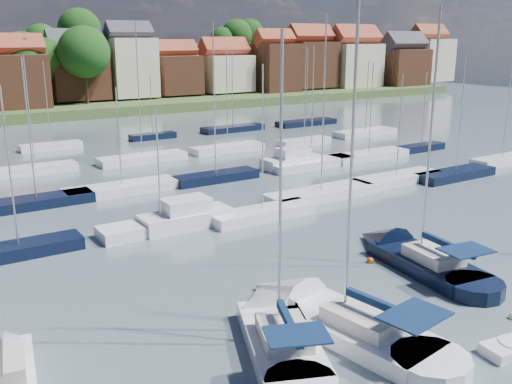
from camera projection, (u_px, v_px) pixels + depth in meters
ground at (149, 169)px, 61.90m from camera, size 260.00×260.00×0.00m
sailboat_left at (275, 330)px, 27.03m from camera, size 7.10×11.54×15.32m
sailboat_centre at (326, 317)px, 28.33m from camera, size 5.28×13.39×17.63m
sailboat_navy at (410, 256)px, 36.13m from camera, size 4.83×12.49×16.83m
sailboat_far at (6, 371)px, 23.69m from camera, size 3.59×8.80×11.47m
buoy_c at (396, 354)px, 25.63m from camera, size 0.53×0.53×0.53m
buoy_e at (370, 262)px, 36.09m from camera, size 0.45×0.45×0.45m
marina_field at (184, 171)px, 58.86m from camera, size 79.62×41.41×15.93m
far_shore_town at (6, 78)px, 136.97m from camera, size 212.46×90.00×22.27m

